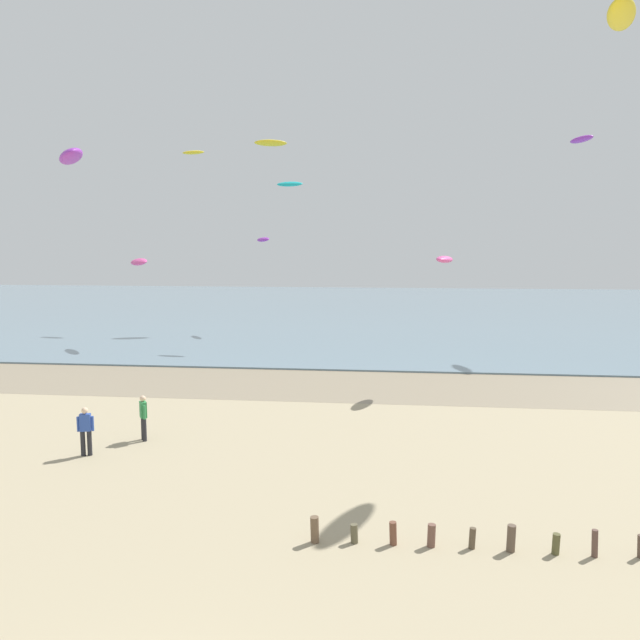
{
  "coord_description": "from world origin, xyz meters",
  "views": [
    {
      "loc": [
        3.7,
        -6.72,
        7.24
      ],
      "look_at": [
        1.57,
        12.57,
        4.87
      ],
      "focal_mm": 34.16,
      "sensor_mm": 36.0,
      "label": 1
    }
  ],
  "objects_px": {
    "kite_aloft_5": "(290,184)",
    "kite_aloft_12": "(71,156)",
    "kite_aloft_8": "(271,143)",
    "kite_aloft_10": "(263,239)",
    "person_nearest_camera": "(86,430)",
    "kite_aloft_11": "(193,152)",
    "kite_aloft_6": "(139,262)",
    "kite_aloft_1": "(582,139)",
    "kite_aloft_2": "(445,259)",
    "person_mid_beach": "(143,416)",
    "kite_aloft_0": "(621,15)"
  },
  "relations": [
    {
      "from": "kite_aloft_5",
      "to": "kite_aloft_12",
      "type": "bearing_deg",
      "value": -98.67
    },
    {
      "from": "kite_aloft_8",
      "to": "kite_aloft_10",
      "type": "distance_m",
      "value": 9.16
    },
    {
      "from": "person_nearest_camera",
      "to": "kite_aloft_10",
      "type": "xyz_separation_m",
      "value": [
        0.03,
        30.63,
        6.84
      ]
    },
    {
      "from": "kite_aloft_8",
      "to": "kite_aloft_11",
      "type": "bearing_deg",
      "value": -8.77
    },
    {
      "from": "kite_aloft_5",
      "to": "kite_aloft_8",
      "type": "relative_size",
      "value": 0.67
    },
    {
      "from": "kite_aloft_6",
      "to": "kite_aloft_10",
      "type": "height_order",
      "value": "kite_aloft_10"
    },
    {
      "from": "kite_aloft_1",
      "to": "kite_aloft_6",
      "type": "relative_size",
      "value": 0.9
    },
    {
      "from": "kite_aloft_8",
      "to": "kite_aloft_2",
      "type": "bearing_deg",
      "value": 104.36
    },
    {
      "from": "kite_aloft_1",
      "to": "kite_aloft_11",
      "type": "height_order",
      "value": "kite_aloft_11"
    },
    {
      "from": "person_mid_beach",
      "to": "kite_aloft_11",
      "type": "bearing_deg",
      "value": 104.18
    },
    {
      "from": "kite_aloft_2",
      "to": "kite_aloft_11",
      "type": "height_order",
      "value": "kite_aloft_11"
    },
    {
      "from": "kite_aloft_2",
      "to": "kite_aloft_10",
      "type": "bearing_deg",
      "value": 52.38
    },
    {
      "from": "kite_aloft_5",
      "to": "kite_aloft_8",
      "type": "height_order",
      "value": "kite_aloft_8"
    },
    {
      "from": "kite_aloft_0",
      "to": "kite_aloft_2",
      "type": "distance_m",
      "value": 12.52
    },
    {
      "from": "person_nearest_camera",
      "to": "kite_aloft_2",
      "type": "xyz_separation_m",
      "value": [
        13.13,
        11.46,
        5.65
      ]
    },
    {
      "from": "kite_aloft_0",
      "to": "kite_aloft_11",
      "type": "xyz_separation_m",
      "value": [
        -25.1,
        29.27,
        -0.02
      ]
    },
    {
      "from": "kite_aloft_1",
      "to": "kite_aloft_5",
      "type": "relative_size",
      "value": 1.27
    },
    {
      "from": "kite_aloft_5",
      "to": "person_mid_beach",
      "type": "bearing_deg",
      "value": -87.75
    },
    {
      "from": "kite_aloft_0",
      "to": "kite_aloft_2",
      "type": "height_order",
      "value": "kite_aloft_0"
    },
    {
      "from": "person_mid_beach",
      "to": "kite_aloft_0",
      "type": "distance_m",
      "value": 22.5
    },
    {
      "from": "kite_aloft_0",
      "to": "kite_aloft_11",
      "type": "height_order",
      "value": "kite_aloft_0"
    },
    {
      "from": "person_nearest_camera",
      "to": "kite_aloft_8",
      "type": "relative_size",
      "value": 0.6
    },
    {
      "from": "kite_aloft_0",
      "to": "kite_aloft_12",
      "type": "distance_m",
      "value": 21.35
    },
    {
      "from": "kite_aloft_2",
      "to": "person_mid_beach",
      "type": "bearing_deg",
      "value": 147.28
    },
    {
      "from": "kite_aloft_5",
      "to": "kite_aloft_10",
      "type": "relative_size",
      "value": 0.92
    },
    {
      "from": "kite_aloft_1",
      "to": "kite_aloft_12",
      "type": "height_order",
      "value": "kite_aloft_1"
    },
    {
      "from": "person_mid_beach",
      "to": "kite_aloft_11",
      "type": "distance_m",
      "value": 35.74
    },
    {
      "from": "kite_aloft_1",
      "to": "kite_aloft_11",
      "type": "bearing_deg",
      "value": 57.1
    },
    {
      "from": "kite_aloft_12",
      "to": "kite_aloft_2",
      "type": "bearing_deg",
      "value": 85.51
    },
    {
      "from": "kite_aloft_8",
      "to": "kite_aloft_1",
      "type": "bearing_deg",
      "value": 140.8
    },
    {
      "from": "kite_aloft_0",
      "to": "person_nearest_camera",
      "type": "bearing_deg",
      "value": -52.1
    },
    {
      "from": "kite_aloft_1",
      "to": "kite_aloft_12",
      "type": "relative_size",
      "value": 0.82
    },
    {
      "from": "kite_aloft_8",
      "to": "person_nearest_camera",
      "type": "bearing_deg",
      "value": 74.48
    },
    {
      "from": "person_mid_beach",
      "to": "kite_aloft_6",
      "type": "relative_size",
      "value": 0.64
    },
    {
      "from": "person_mid_beach",
      "to": "kite_aloft_12",
      "type": "height_order",
      "value": "kite_aloft_12"
    },
    {
      "from": "kite_aloft_5",
      "to": "kite_aloft_11",
      "type": "distance_m",
      "value": 13.75
    },
    {
      "from": "kite_aloft_0",
      "to": "kite_aloft_10",
      "type": "xyz_separation_m",
      "value": [
        -18.38,
        26.37,
        -7.59
      ]
    },
    {
      "from": "kite_aloft_10",
      "to": "kite_aloft_1",
      "type": "bearing_deg",
      "value": -139.98
    },
    {
      "from": "person_nearest_camera",
      "to": "kite_aloft_12",
      "type": "distance_m",
      "value": 11.14
    },
    {
      "from": "kite_aloft_6",
      "to": "kite_aloft_11",
      "type": "height_order",
      "value": "kite_aloft_11"
    },
    {
      "from": "kite_aloft_10",
      "to": "kite_aloft_11",
      "type": "relative_size",
      "value": 0.99
    },
    {
      "from": "kite_aloft_5",
      "to": "kite_aloft_6",
      "type": "relative_size",
      "value": 0.71
    },
    {
      "from": "kite_aloft_2",
      "to": "kite_aloft_5",
      "type": "distance_m",
      "value": 17.32
    },
    {
      "from": "person_mid_beach",
      "to": "kite_aloft_1",
      "type": "xyz_separation_m",
      "value": [
        21.8,
        22.34,
        13.41
      ]
    },
    {
      "from": "person_nearest_camera",
      "to": "kite_aloft_5",
      "type": "distance_m",
      "value": 27.16
    },
    {
      "from": "kite_aloft_8",
      "to": "kite_aloft_12",
      "type": "xyz_separation_m",
      "value": [
        -2.48,
        -29.82,
        -5.33
      ]
    },
    {
      "from": "person_nearest_camera",
      "to": "kite_aloft_12",
      "type": "relative_size",
      "value": 0.57
    },
    {
      "from": "kite_aloft_0",
      "to": "kite_aloft_1",
      "type": "height_order",
      "value": "kite_aloft_0"
    },
    {
      "from": "kite_aloft_2",
      "to": "kite_aloft_10",
      "type": "xyz_separation_m",
      "value": [
        -13.1,
        19.17,
        1.19
      ]
    },
    {
      "from": "person_nearest_camera",
      "to": "kite_aloft_6",
      "type": "bearing_deg",
      "value": 108.08
    }
  ]
}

